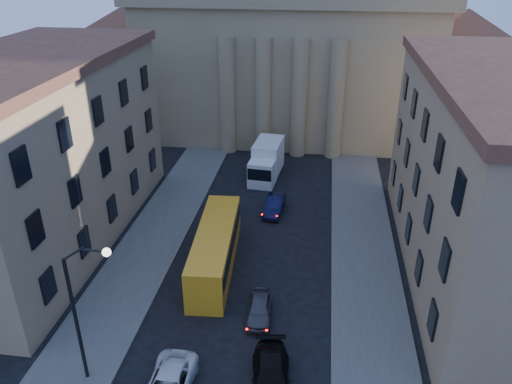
% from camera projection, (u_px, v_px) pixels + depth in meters
% --- Properties ---
extents(sidewalk_left, '(5.00, 60.00, 0.15)m').
position_uv_depth(sidewalk_left, '(134.00, 271.00, 36.88)').
color(sidewalk_left, '#52504B').
rests_on(sidewalk_left, ground).
extents(sidewalk_right, '(5.00, 60.00, 0.15)m').
position_uv_depth(sidewalk_right, '(367.00, 291.00, 34.81)').
color(sidewalk_right, '#52504B').
rests_on(sidewalk_right, ground).
extents(church, '(68.02, 28.76, 36.60)m').
position_uv_depth(church, '(291.00, 30.00, 63.77)').
color(church, '#887854').
rests_on(church, ground).
extents(building_left, '(11.60, 26.60, 14.70)m').
position_uv_depth(building_left, '(35.00, 153.00, 38.18)').
color(building_left, '#9D835C').
rests_on(building_left, ground).
extents(building_right, '(11.60, 26.60, 14.70)m').
position_uv_depth(building_right, '(501.00, 179.00, 34.03)').
color(building_right, '#9D835C').
rests_on(building_right, ground).
extents(street_lamp, '(2.62, 0.44, 8.83)m').
position_uv_depth(street_lamp, '(82.00, 304.00, 25.51)').
color(street_lamp, black).
rests_on(street_lamp, ground).
extents(car_right_mid, '(2.66, 5.32, 1.48)m').
position_uv_depth(car_right_mid, '(271.00, 377.00, 27.06)').
color(car_right_mid, black).
rests_on(car_right_mid, ground).
extents(car_right_far, '(1.78, 3.93, 1.31)m').
position_uv_depth(car_right_far, '(259.00, 308.00, 32.25)').
color(car_right_far, '#444448').
rests_on(car_right_far, ground).
extents(car_right_distant, '(1.80, 4.38, 1.41)m').
position_uv_depth(car_right_distant, '(274.00, 205.00, 44.89)').
color(car_right_distant, black).
rests_on(car_right_distant, ground).
extents(city_bus, '(3.30, 11.35, 3.16)m').
position_uv_depth(city_bus, '(215.00, 248.00, 36.79)').
color(city_bus, orange).
rests_on(city_bus, ground).
extents(box_truck, '(3.12, 6.71, 3.58)m').
position_uv_depth(box_truck, '(266.00, 161.00, 51.33)').
color(box_truck, white).
rests_on(box_truck, ground).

